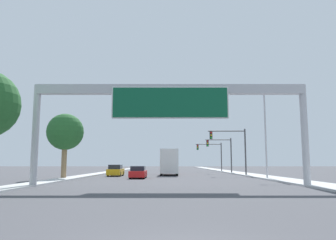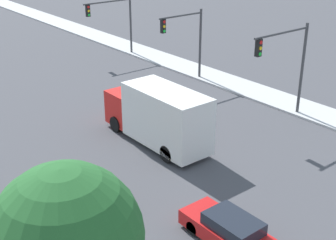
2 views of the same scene
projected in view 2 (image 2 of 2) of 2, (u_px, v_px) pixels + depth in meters
name	position (u px, v px, depth m)	size (l,w,h in m)	color
sidewalk_right	(129.00, 47.00, 48.54)	(3.00, 120.00, 0.15)	#BABABA
car_near_center	(230.00, 231.00, 19.16)	(1.72, 4.41, 1.36)	red
car_far_center	(81.00, 196.00, 21.45)	(1.73, 4.34, 1.48)	gold
truck_box_primary	(159.00, 116.00, 27.34)	(2.42, 7.77, 3.56)	red
traffic_light_near_intersection	(288.00, 58.00, 29.63)	(5.09, 0.32, 6.28)	#3D3D3F
traffic_light_mid_block	(187.00, 35.00, 37.05)	(4.30, 0.32, 5.79)	#3D3D3F
traffic_light_far_intersection	(115.00, 17.00, 44.03)	(5.11, 0.32, 5.61)	#3D3D3F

